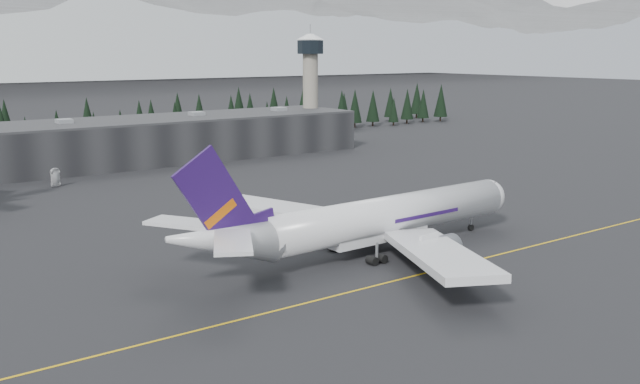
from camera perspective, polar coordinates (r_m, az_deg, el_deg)
ground at (r=105.71m, az=6.46°, el=-6.50°), size 1400.00×1400.00×0.00m
taxiline at (r=104.32m, az=7.21°, el=-6.76°), size 400.00×0.40×0.02m
terminal at (r=211.81m, az=-17.07°, el=3.75°), size 160.00×30.00×12.60m
control_tower at (r=247.78m, az=-0.77°, el=9.23°), size 10.00×10.00×37.70m
treeline at (r=246.73m, az=-19.95°, el=4.85°), size 360.00×20.00×15.00m
jet_main at (r=112.90m, az=3.51°, el=-2.34°), size 67.73×62.49×19.91m
gse_vehicle_a at (r=182.03m, az=-20.40°, el=0.58°), size 2.70×4.87×1.29m
gse_vehicle_b at (r=208.29m, az=-9.12°, el=2.42°), size 4.19×2.75×1.32m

